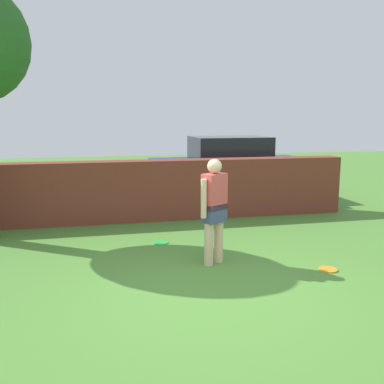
% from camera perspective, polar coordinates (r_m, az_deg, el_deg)
% --- Properties ---
extents(ground_plane, '(40.00, 40.00, 0.00)m').
position_cam_1_polar(ground_plane, '(5.58, 2.35, -13.46)').
color(ground_plane, '#4C8433').
extents(brick_wall, '(11.40, 0.50, 1.31)m').
position_cam_1_polar(brick_wall, '(9.19, -13.46, -0.07)').
color(brick_wall, brown).
rests_on(brick_wall, ground).
extents(person, '(0.47, 0.37, 1.62)m').
position_cam_1_polar(person, '(6.39, 3.01, -1.98)').
color(person, beige).
rests_on(person, ground).
extents(car, '(4.22, 1.96, 1.72)m').
position_cam_1_polar(car, '(11.54, 5.03, 3.20)').
color(car, navy).
rests_on(car, ground).
extents(frisbee_green, '(0.27, 0.27, 0.02)m').
position_cam_1_polar(frisbee_green, '(7.64, -4.27, -6.86)').
color(frisbee_green, green).
rests_on(frisbee_green, ground).
extents(frisbee_orange, '(0.27, 0.27, 0.02)m').
position_cam_1_polar(frisbee_orange, '(6.65, 17.91, -9.93)').
color(frisbee_orange, orange).
rests_on(frisbee_orange, ground).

